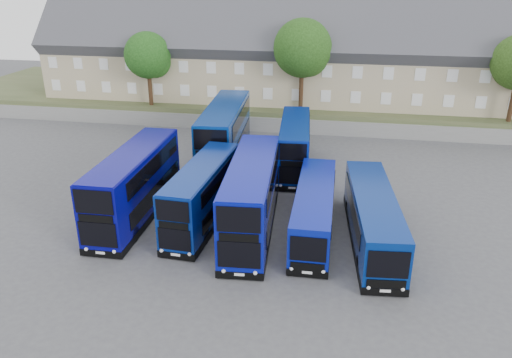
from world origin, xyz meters
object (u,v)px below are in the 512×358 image
(coach_east_a, at_px, (314,211))
(dd_front_left, at_px, (135,186))
(tree_west, at_px, (149,57))
(dd_front_mid, at_px, (203,196))
(tree_mid, at_px, (304,50))

(coach_east_a, bearing_deg, dd_front_left, 178.74)
(dd_front_left, height_order, tree_west, tree_west)
(dd_front_left, relative_size, coach_east_a, 1.04)
(dd_front_left, distance_m, coach_east_a, 11.89)
(tree_west, bearing_deg, coach_east_a, -48.93)
(dd_front_mid, distance_m, tree_mid, 23.39)
(coach_east_a, xyz_separation_m, tree_mid, (-2.87, 22.16, 6.62))
(coach_east_a, bearing_deg, tree_west, 130.49)
(dd_front_left, bearing_deg, dd_front_mid, -2.49)
(dd_front_left, bearing_deg, tree_west, 107.16)
(dd_front_mid, distance_m, tree_west, 25.13)
(dd_front_left, xyz_separation_m, coach_east_a, (11.86, -0.14, -0.75))
(tree_west, bearing_deg, tree_mid, 1.79)
(coach_east_a, height_order, tree_mid, tree_mid)
(tree_west, relative_size, tree_mid, 0.83)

